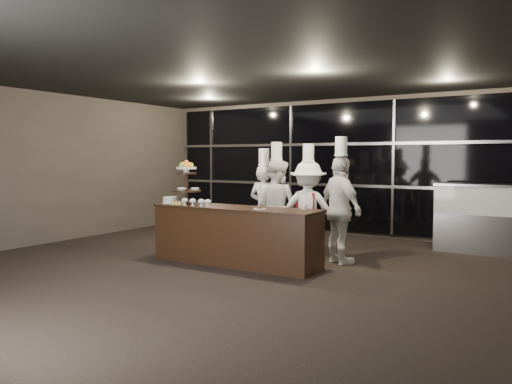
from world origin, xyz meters
The scene contains 14 objects.
room centered at (0.00, 0.00, 1.50)m, with size 10.00×10.00×10.00m.
window_wall centered at (0.00, 4.94, 1.50)m, with size 8.60×0.10×2.80m.
buffet_counter centered at (-0.22, 1.17, 0.47)m, with size 2.84×0.74×0.92m.
display_stand centered at (-1.22, 1.17, 1.34)m, with size 0.48×0.48×0.74m.
compotes centered at (-0.83, 0.95, 1.00)m, with size 0.58×0.11×0.12m.
layer_cake centered at (-1.54, 1.12, 0.97)m, with size 0.30×0.30×0.11m.
pastry_squares centered at (-1.27, 1.00, 0.95)m, with size 0.20×0.13×0.05m.
small_plate centered at (0.30, 1.07, 0.94)m, with size 0.20×0.20×0.05m.
chef_cup centered at (0.88, 1.42, 0.96)m, with size 0.08×0.08×0.07m, color white.
display_case centered at (2.96, 4.30, 0.69)m, with size 1.49×0.65×1.24m.
chef_a centered at (-0.38, 2.31, 0.82)m, with size 0.57×0.38×1.87m.
chef_b centered at (-0.05, 2.19, 0.85)m, with size 0.89×0.73×1.98m.
chef_c centered at (0.55, 2.23, 0.83)m, with size 1.20×0.92×1.94m.
chef_d centered at (1.19, 2.07, 0.89)m, with size 1.09×0.91×2.04m.
Camera 1 is at (4.22, -5.39, 1.71)m, focal length 35.00 mm.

